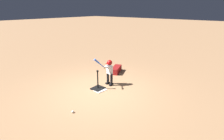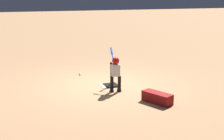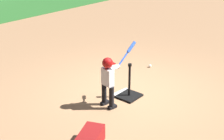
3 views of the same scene
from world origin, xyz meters
The scene contains 5 objects.
ground_plane centered at (0.00, 0.00, 0.00)m, with size 90.00×90.00×0.00m, color #99704C.
home_plate centered at (-0.15, -0.06, 0.01)m, with size 0.44×0.44×0.02m, color white.
batting_tee centered at (-0.18, -0.15, 0.10)m, with size 0.47×0.42×0.76m.
batter_child centered at (-0.74, -0.08, 0.66)m, with size 0.83×0.34×1.23m.
baseball centered at (1.49, 0.41, 0.04)m, with size 0.07×0.07×0.07m, color white.
Camera 3 is at (-4.93, -3.63, 3.12)m, focal length 50.00 mm.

